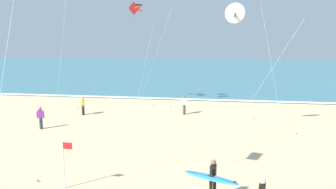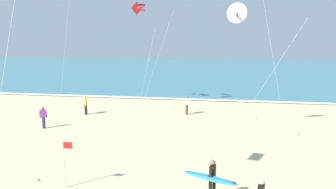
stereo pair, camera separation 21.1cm
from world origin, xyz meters
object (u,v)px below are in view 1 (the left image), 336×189
bystander_yellow_top (83,105)px  kite_arc_charcoal_high (137,8)px  lifeguard_flag (65,160)px  surfer_third (212,178)px  bystander_purple_top (41,118)px  kite_delta_ivory_far (235,13)px  kite_diamond_scarlet_low (135,13)px  bystander_white_top (184,105)px

bystander_yellow_top → kite_arc_charcoal_high: bearing=40.6°
bystander_yellow_top → lifeguard_flag: bearing=-69.7°
surfer_third → bystander_purple_top: 14.62m
kite_delta_ivory_far → lifeguard_flag: size_ratio=4.02×
surfer_third → kite_delta_ivory_far: 11.28m
bystander_purple_top → lifeguard_flag: bearing=-54.2°
surfer_third → kite_arc_charcoal_high: bearing=113.1°
kite_delta_ivory_far → kite_diamond_scarlet_low: size_ratio=0.91×
surfer_third → bystander_white_top: bearing=99.9°
bystander_yellow_top → bystander_purple_top: bearing=-106.4°
bystander_yellow_top → lifeguard_flag: 13.19m
bystander_purple_top → lifeguard_flag: lifeguard_flag is taller
surfer_third → lifeguard_flag: (-6.15, 0.30, 0.22)m
lifeguard_flag → bystander_purple_top: bearing=125.8°
kite_arc_charcoal_high → bystander_white_top: (4.38, -1.95, -8.05)m
kite_delta_ivory_far → lifeguard_flag: 13.07m
kite_delta_ivory_far → kite_arc_charcoal_high: kite_arc_charcoal_high is taller
kite_diamond_scarlet_low → kite_delta_ivory_far: bearing=-37.7°
kite_delta_ivory_far → bystander_purple_top: (-13.11, -0.60, -6.97)m
bystander_purple_top → kite_diamond_scarlet_low: bearing=52.5°
kite_arc_charcoal_high → bystander_purple_top: (-5.15, -7.62, -8.05)m
lifeguard_flag → kite_delta_ivory_far: bearing=50.0°
surfer_third → kite_delta_ivory_far: kite_delta_ivory_far is taller
kite_arc_charcoal_high → kite_diamond_scarlet_low: kite_diamond_scarlet_low is taller
surfer_third → bystander_yellow_top: size_ratio=1.36×
bystander_yellow_top → kite_delta_ivory_far: bearing=-17.3°
bystander_yellow_top → bystander_white_top: bearing=9.5°
kite_diamond_scarlet_low → kite_arc_charcoal_high: bearing=90.6°
kite_delta_ivory_far → kite_arc_charcoal_high: (-7.95, 7.02, 1.08)m
kite_delta_ivory_far → bystander_white_top: (-3.57, 5.07, -6.97)m
kite_arc_charcoal_high → surfer_third: bearing=-66.9°
kite_delta_ivory_far → bystander_white_top: kite_delta_ivory_far is taller
kite_delta_ivory_far → kite_arc_charcoal_high: bearing=138.6°
kite_delta_ivory_far → bystander_yellow_top: 14.23m
kite_diamond_scarlet_low → bystander_purple_top: kite_diamond_scarlet_low is taller
bystander_white_top → lifeguard_flag: lifeguard_flag is taller
bystander_yellow_top → bystander_white_top: same height
kite_delta_ivory_far → kite_diamond_scarlet_low: kite_diamond_scarlet_low is taller
kite_arc_charcoal_high → bystander_yellow_top: size_ratio=5.78×
surfer_third → lifeguard_flag: lifeguard_flag is taller
kite_arc_charcoal_high → bystander_yellow_top: kite_arc_charcoal_high is taller
kite_delta_ivory_far → lifeguard_flag: bearing=-130.0°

